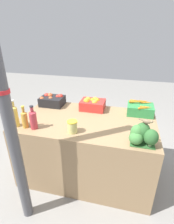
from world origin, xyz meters
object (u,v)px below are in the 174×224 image
Objects in this scene: carrot_crate at (140,109)px; sparrow_bird at (147,122)px; juice_bottle_golden at (15,115)px; support_pole at (6,107)px; broccoli_pile at (142,135)px; juice_bottle_ruby at (33,119)px; juice_bottle_amber at (25,119)px; pickle_jar at (72,127)px; apple_crate at (52,100)px; orange_crate at (92,104)px.

sparrow_bird is at bearing -87.98° from carrot_crate.
support_pole is at bearing -57.47° from juice_bottle_golden.
juice_bottle_golden is at bearing -154.04° from carrot_crate.
sparrow_bird is at bearing 20.70° from support_pole.
carrot_crate is at bearing 112.72° from sparrow_bird.
juice_bottle_ruby is (-1.10, 0.01, 0.01)m from broccoli_pile.
juice_bottle_amber reaches higher than pickle_jar.
support_pole is at bearing -83.96° from juice_bottle_ruby.
apple_crate is at bearing 128.87° from pickle_jar.
juice_bottle_amber is (-1.21, -0.64, 0.04)m from carrot_crate.
orange_crate is 0.89m from broccoli_pile.
juice_bottle_ruby is (-1.10, -0.64, 0.04)m from carrot_crate.
apple_crate is at bearing 78.03° from juice_bottle_golden.
broccoli_pile is at bearing -47.25° from orange_crate.
sparrow_bird is (1.23, 0.01, 0.12)m from juice_bottle_amber.
broccoli_pile is 0.13m from sparrow_bird.
support_pole is at bearing -135.39° from carrot_crate.
apple_crate is at bearing 96.59° from support_pole.
sparrow_bird is at bearing 0.26° from juice_bottle_ruby.
support_pole is 9.80× the size of juice_bottle_amber.
juice_bottle_golden reaches higher than juice_bottle_ruby.
apple_crate is 0.65m from juice_bottle_ruby.
carrot_crate is 0.66m from sparrow_bird.
pickle_jar is at bearing -160.97° from sparrow_bird.
broccoli_pile is (1.18, -0.66, 0.03)m from apple_crate.
sparrow_bird is at bearing -45.22° from orange_crate.
sparrow_bird reaches higher than carrot_crate.
carrot_crate is 0.92m from pickle_jar.
pickle_jar is at bearing -96.76° from orange_crate.
carrot_crate is at bearing 42.07° from pickle_jar.
broccoli_pile is at bearing 20.35° from support_pole.
support_pole is 18.88× the size of pickle_jar.
apple_crate is 0.65m from juice_bottle_amber.
pickle_jar is at bearing 2.31° from juice_bottle_golden.
broccoli_pile is 1.10m from juice_bottle_ruby.
juice_bottle_amber is (-0.15, 0.40, -0.33)m from support_pole.
broccoli_pile is at bearing -0.65° from juice_bottle_ruby.
apple_crate and orange_crate have the same top height.
sparrow_bird is (1.13, 0.01, 0.12)m from juice_bottle_ruby.
juice_bottle_golden is 2.35× the size of pickle_jar.
sparrow_bird is (1.34, 0.01, 0.10)m from juice_bottle_golden.
broccoli_pile is 0.68m from pickle_jar.
apple_crate is at bearing 179.86° from carrot_crate.
support_pole is at bearing -159.65° from broccoli_pile.
support_pole reaches higher than apple_crate.
support_pole is at bearing -70.23° from juice_bottle_amber.
juice_bottle_golden is (-1.32, -0.64, 0.06)m from carrot_crate.
support_pole is 18.69× the size of sparrow_bird.
carrot_crate is at bearing 28.03° from juice_bottle_amber.
sparrow_bird is at bearing -1.66° from pickle_jar.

